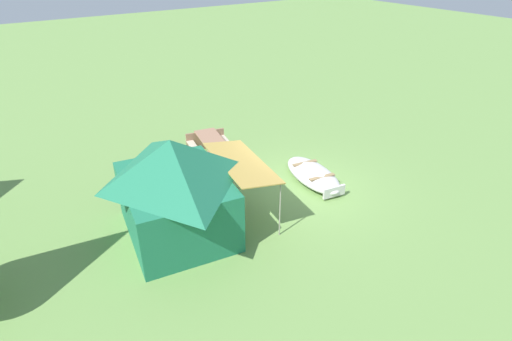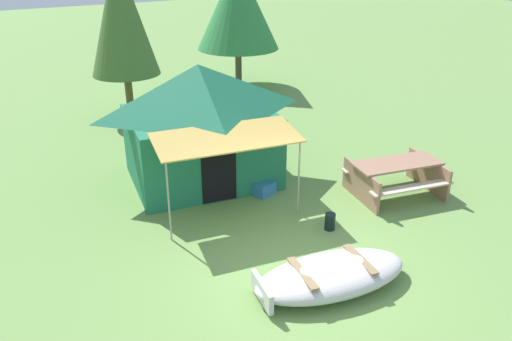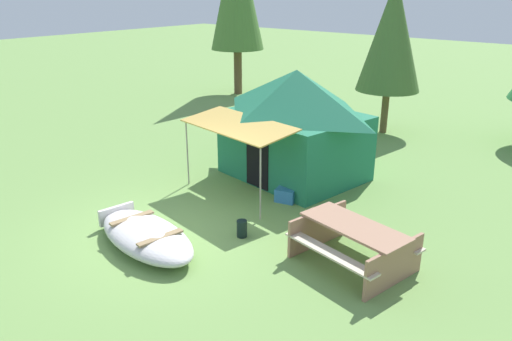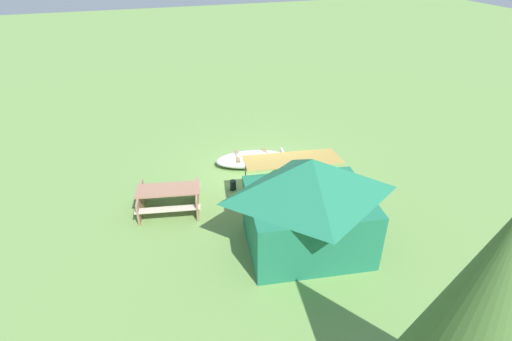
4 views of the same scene
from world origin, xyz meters
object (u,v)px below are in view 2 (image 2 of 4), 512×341
at_px(fuel_can, 330,222).
at_px(cooler_box, 264,188).
at_px(canvas_cabin_tent, 200,122).
at_px(pine_tree_far_center, 121,14).
at_px(beached_rowboat, 331,275).
at_px(picnic_table, 396,174).
at_px(pine_tree_back_right, 238,5).

bearing_deg(fuel_can, cooler_box, 100.45).
relative_size(canvas_cabin_tent, pine_tree_far_center, 0.86).
xyz_separation_m(beached_rowboat, picnic_table, (3.30, 1.96, 0.25)).
bearing_deg(picnic_table, pine_tree_far_center, 113.02).
bearing_deg(beached_rowboat, fuel_can, 52.48).
distance_m(beached_rowboat, picnic_table, 3.85).
bearing_deg(picnic_table, beached_rowboat, -149.30).
xyz_separation_m(canvas_cabin_tent, fuel_can, (1.18, -3.35, -1.25)).
bearing_deg(canvas_cabin_tent, cooler_box, -60.09).
bearing_deg(beached_rowboat, pine_tree_back_right, 68.35).
height_order(beached_rowboat, pine_tree_far_center, pine_tree_far_center).
relative_size(canvas_cabin_tent, fuel_can, 12.46).
distance_m(picnic_table, cooler_box, 2.93).
height_order(canvas_cabin_tent, cooler_box, canvas_cabin_tent).
bearing_deg(picnic_table, cooler_box, 150.53).
relative_size(canvas_cabin_tent, picnic_table, 1.96).
distance_m(picnic_table, pine_tree_far_center, 9.17).
height_order(picnic_table, fuel_can, picnic_table).
relative_size(pine_tree_back_right, pine_tree_far_center, 0.92).
height_order(fuel_can, pine_tree_back_right, pine_tree_back_right).
relative_size(fuel_can, pine_tree_back_right, 0.08).
distance_m(cooler_box, pine_tree_back_right, 9.60).
height_order(picnic_table, cooler_box, picnic_table).
distance_m(beached_rowboat, pine_tree_back_right, 12.89).
height_order(pine_tree_back_right, pine_tree_far_center, pine_tree_far_center).
xyz_separation_m(cooler_box, fuel_can, (0.36, -1.93, 0.02)).
xyz_separation_m(pine_tree_back_right, pine_tree_far_center, (-4.77, -1.68, 0.19)).
relative_size(picnic_table, fuel_can, 6.35).
bearing_deg(pine_tree_far_center, pine_tree_back_right, 19.37).
xyz_separation_m(cooler_box, pine_tree_back_right, (3.88, 8.31, 2.84)).
relative_size(beached_rowboat, picnic_table, 1.29).
distance_m(fuel_can, pine_tree_back_right, 11.19).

